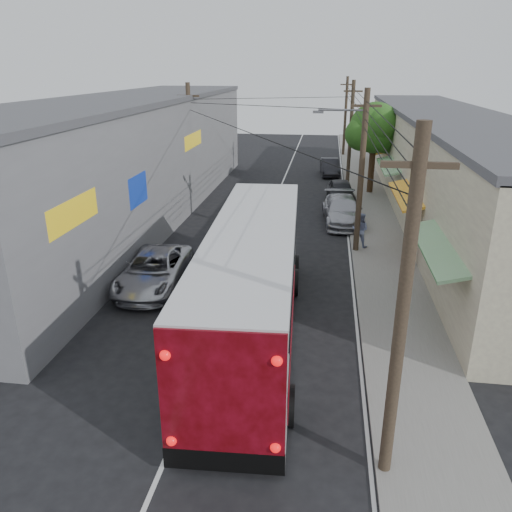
{
  "coord_description": "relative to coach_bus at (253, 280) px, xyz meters",
  "views": [
    {
      "loc": [
        3.51,
        -11.47,
        8.89
      ],
      "look_at": [
        0.81,
        7.57,
        1.58
      ],
      "focal_mm": 35.0,
      "sensor_mm": 36.0,
      "label": 1
    }
  ],
  "objects": [
    {
      "name": "ground",
      "position": [
        -1.19,
        -4.11,
        -2.02
      ],
      "size": [
        120.0,
        120.0,
        0.0
      ],
      "primitive_type": "plane",
      "color": "black",
      "rests_on": "ground"
    },
    {
      "name": "sidewalk",
      "position": [
        5.31,
        15.89,
        -1.96
      ],
      "size": [
        3.0,
        80.0,
        0.12
      ],
      "primitive_type": "cube",
      "color": "slate",
      "rests_on": "ground"
    },
    {
      "name": "building_right",
      "position": [
        9.79,
        17.89,
        1.13
      ],
      "size": [
        7.09,
        40.0,
        6.25
      ],
      "color": "beige",
      "rests_on": "ground"
    },
    {
      "name": "building_left",
      "position": [
        -9.69,
        13.88,
        1.63
      ],
      "size": [
        7.2,
        36.0,
        7.25
      ],
      "color": "slate",
      "rests_on": "ground"
    },
    {
      "name": "utility_poles",
      "position": [
        1.93,
        16.21,
        2.1
      ],
      "size": [
        11.8,
        45.28,
        8.0
      ],
      "color": "#473828",
      "rests_on": "ground"
    },
    {
      "name": "street_tree",
      "position": [
        5.68,
        21.9,
        2.65
      ],
      "size": [
        4.4,
        4.0,
        6.6
      ],
      "color": "#3F2B19",
      "rests_on": "ground"
    },
    {
      "name": "coach_bus",
      "position": [
        0.0,
        0.0,
        0.0
      ],
      "size": [
        3.66,
        13.69,
        3.91
      ],
      "rotation": [
        0.0,
        0.0,
        0.05
      ],
      "color": "silver",
      "rests_on": "ground"
    },
    {
      "name": "jeepney",
      "position": [
        -4.76,
        3.29,
        -1.26
      ],
      "size": [
        2.81,
        5.59,
        1.52
      ],
      "primitive_type": "imported",
      "rotation": [
        0.0,
        0.0,
        0.05
      ],
      "color": "#ACADB3",
      "rests_on": "ground"
    },
    {
      "name": "parked_suv",
      "position": [
        3.41,
        13.89,
        -1.24
      ],
      "size": [
        2.62,
        5.58,
        1.57
      ],
      "primitive_type": "imported",
      "rotation": [
        0.0,
        0.0,
        0.08
      ],
      "color": "#A5A6AE",
      "rests_on": "ground"
    },
    {
      "name": "parked_car_mid",
      "position": [
        3.41,
        19.01,
        -1.27
      ],
      "size": [
        2.15,
        4.58,
        1.52
      ],
      "primitive_type": "imported",
      "rotation": [
        0.0,
        0.0,
        0.08
      ],
      "color": "#242428",
      "rests_on": "ground"
    },
    {
      "name": "parked_car_far",
      "position": [
        2.61,
        28.24,
        -1.32
      ],
      "size": [
        1.83,
        4.39,
        1.41
      ],
      "primitive_type": "imported",
      "rotation": [
        0.0,
        0.0,
        0.08
      ],
      "color": "black",
      "rests_on": "ground"
    },
    {
      "name": "pedestrian_near",
      "position": [
        6.41,
        7.39,
        -1.09
      ],
      "size": [
        0.61,
        0.41,
        1.62
      ],
      "primitive_type": "imported",
      "rotation": [
        0.0,
        0.0,
        3.18
      ],
      "color": "#CB6B85",
      "rests_on": "sidewalk"
    },
    {
      "name": "pedestrian_far",
      "position": [
        4.21,
        9.43,
        -1.01
      ],
      "size": [
        1.06,
        0.96,
        1.79
      ],
      "primitive_type": "imported",
      "rotation": [
        0.0,
        0.0,
        2.75
      ],
      "color": "#8390BE",
      "rests_on": "sidewalk"
    }
  ]
}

